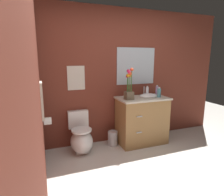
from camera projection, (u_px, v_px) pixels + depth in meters
ground_plane at (168, 195)px, 2.27m from camera, size 8.97×8.97×0.00m
wall_back at (125, 77)px, 3.68m from camera, size 4.19×0.05×2.50m
wall_left at (37, 92)px, 2.02m from camera, size 0.05×4.80×2.50m
toilet at (81, 138)px, 3.29m from camera, size 0.38×0.59×0.69m
vanity_cabinet at (142, 120)px, 3.62m from camera, size 0.94×0.56×1.07m
flower_vase at (129, 88)px, 3.32m from camera, size 0.14×0.14×0.56m
soap_bottle at (147, 92)px, 3.64m from camera, size 0.06×0.06×0.20m
lotion_bottle at (157, 91)px, 3.72m from camera, size 0.06×0.06×0.20m
hand_wash_bottle at (159, 93)px, 3.54m from camera, size 0.07×0.07×0.19m
trash_bin at (113, 138)px, 3.55m from camera, size 0.18×0.18×0.27m
wall_poster at (76, 78)px, 3.33m from camera, size 0.30×0.01×0.42m
wall_mirror at (136, 66)px, 3.69m from camera, size 0.80×0.01×0.70m
hanging_towel at (42, 101)px, 2.66m from camera, size 0.03×0.28×0.52m
toilet_paper_roll at (48, 121)px, 2.84m from camera, size 0.11×0.11×0.11m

